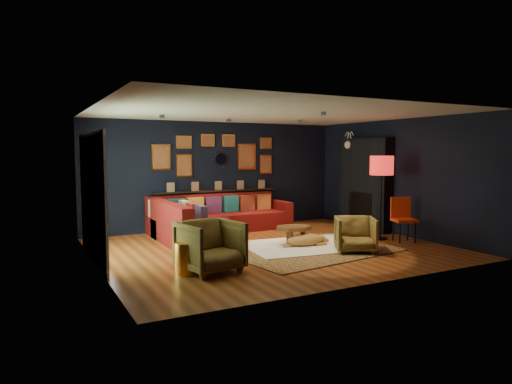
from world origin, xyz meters
name	(u,v)px	position (x,y,z in m)	size (l,w,h in m)	color
floor	(272,248)	(0.00, 0.00, 0.00)	(6.50, 6.50, 0.00)	brown
room_walls	(272,166)	(0.00, 0.00, 1.59)	(6.50, 6.50, 6.50)	black
sectional	(208,222)	(-0.61, 1.81, 0.32)	(3.41, 2.69, 0.86)	maroon
ledge	(218,191)	(0.00, 2.68, 0.92)	(3.20, 0.12, 0.04)	black
gallery_wall	(217,155)	(-0.01, 2.72, 1.81)	(3.15, 0.04, 1.02)	gold
sunburst_mirror	(221,159)	(0.10, 2.72, 1.70)	(0.47, 0.16, 0.47)	silver
fireplace	(365,187)	(3.09, 0.90, 1.02)	(0.31, 1.60, 2.20)	black
deer_head	(354,145)	(3.14, 1.40, 2.05)	(0.50, 0.28, 0.45)	white
sliding_door	(92,197)	(-3.22, 0.60, 1.10)	(0.06, 2.80, 2.20)	white
ceiling_spots	(253,118)	(0.00, 0.80, 2.56)	(3.30, 2.50, 0.06)	black
shag_rug	(304,246)	(0.64, -0.16, 0.02)	(2.34, 1.70, 0.03)	silver
leopard_rug	(309,250)	(0.52, -0.49, 0.01)	(3.10, 2.21, 0.02)	#B58047
coffee_table	(293,230)	(0.48, -0.01, 0.32)	(0.87, 0.75, 0.37)	brown
pouf	(195,237)	(-1.30, 0.78, 0.21)	(0.55, 0.55, 0.36)	maroon
armchair_left	(210,244)	(-1.72, -1.08, 0.44)	(0.86, 0.81, 0.89)	#AA8236
armchair_right	(355,233)	(1.21, -1.01, 0.36)	(0.71, 0.66, 0.73)	#AA8236
gold_stool	(187,258)	(-2.07, -1.00, 0.24)	(0.39, 0.39, 0.49)	gold
orange_chair	(403,215)	(2.76, -0.66, 0.55)	(0.56, 0.56, 0.93)	black
floor_lamp	(382,169)	(2.50, -0.29, 1.51)	(0.49, 0.49, 1.79)	black
dog	(306,238)	(0.65, -0.20, 0.19)	(1.08, 0.53, 0.34)	tan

